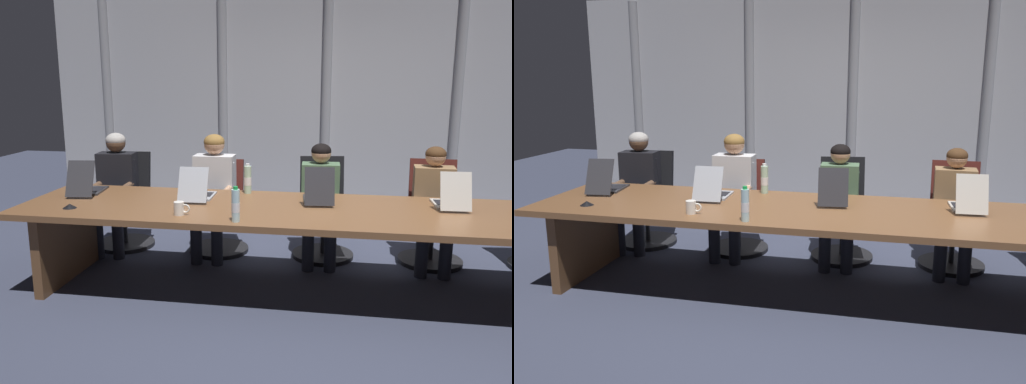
% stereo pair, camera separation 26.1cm
% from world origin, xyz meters
% --- Properties ---
extents(ground_plane, '(14.41, 14.41, 0.00)m').
position_xyz_m(ground_plane, '(0.00, 0.00, 0.00)').
color(ground_plane, '#383D51').
extents(conference_table, '(4.83, 1.15, 0.72)m').
position_xyz_m(conference_table, '(0.00, 0.00, 0.60)').
color(conference_table, brown).
rests_on(conference_table, ground_plane).
extents(curtain_backdrop, '(7.20, 0.17, 2.71)m').
position_xyz_m(curtain_backdrop, '(-0.00, 2.65, 1.36)').
color(curtain_backdrop, '#B2B2B7').
rests_on(curtain_backdrop, ground_plane).
extents(laptop_left_end, '(0.29, 0.51, 0.31)m').
position_xyz_m(laptop_left_end, '(-2.05, 0.22, 0.78)').
color(laptop_left_end, '#2D2D33').
rests_on(laptop_left_end, conference_table).
extents(laptop_left_mid, '(0.26, 0.46, 0.29)m').
position_xyz_m(laptop_left_mid, '(-1.03, 0.18, 0.78)').
color(laptop_left_mid, '#A8ADB7').
rests_on(laptop_left_mid, conference_table).
extents(laptop_center, '(0.28, 0.45, 0.32)m').
position_xyz_m(laptop_center, '(-0.01, 0.22, 0.78)').
color(laptop_center, '#2D2D33').
rests_on(laptop_center, conference_table).
extents(laptop_right_mid, '(0.25, 0.44, 0.31)m').
position_xyz_m(laptop_right_mid, '(1.04, 0.23, 0.78)').
color(laptop_right_mid, beige).
rests_on(laptop_right_mid, conference_table).
extents(office_chair_left_end, '(0.60, 0.60, 0.97)m').
position_xyz_m(office_chair_left_end, '(-2.04, 0.98, 0.36)').
color(office_chair_left_end, black).
rests_on(office_chair_left_end, ground_plane).
extents(office_chair_left_mid, '(0.60, 0.60, 0.91)m').
position_xyz_m(office_chair_left_mid, '(-1.04, 0.98, 0.34)').
color(office_chair_left_mid, '#511E19').
rests_on(office_chair_left_mid, ground_plane).
extents(office_chair_center, '(0.60, 0.61, 0.97)m').
position_xyz_m(office_chair_center, '(0.01, 0.98, 0.36)').
color(office_chair_center, black).
rests_on(office_chair_center, ground_plane).
extents(office_chair_right_mid, '(0.60, 0.60, 0.97)m').
position_xyz_m(office_chair_right_mid, '(1.04, 0.98, 0.36)').
color(office_chair_right_mid, '#511E19').
rests_on(office_chair_right_mid, ground_plane).
extents(person_left_end, '(0.42, 0.57, 1.19)m').
position_xyz_m(person_left_end, '(-2.07, 0.83, 0.68)').
color(person_left_end, black).
rests_on(person_left_end, ground_plane).
extents(person_left_mid, '(0.41, 0.55, 1.19)m').
position_xyz_m(person_left_mid, '(-1.06, 0.83, 0.68)').
color(person_left_mid, silver).
rests_on(person_left_mid, ground_plane).
extents(person_center, '(0.38, 0.56, 1.13)m').
position_xyz_m(person_center, '(-0.02, 0.82, 0.64)').
color(person_center, '#4C6B4C').
rests_on(person_center, ground_plane).
extents(person_right_mid, '(0.38, 0.56, 1.12)m').
position_xyz_m(person_right_mid, '(1.01, 0.82, 0.63)').
color(person_right_mid, olive).
rests_on(person_right_mid, ground_plane).
extents(water_bottle_primary, '(0.06, 0.06, 0.26)m').
position_xyz_m(water_bottle_primary, '(-0.56, -0.47, 0.84)').
color(water_bottle_primary, silver).
rests_on(water_bottle_primary, conference_table).
extents(water_bottle_secondary, '(0.07, 0.07, 0.27)m').
position_xyz_m(water_bottle_secondary, '(-0.65, 0.47, 0.84)').
color(water_bottle_secondary, '#ADD1B2').
rests_on(water_bottle_secondary, conference_table).
extents(coffee_mug_near, '(0.13, 0.08, 0.10)m').
position_xyz_m(coffee_mug_near, '(-1.02, -0.36, 0.77)').
color(coffee_mug_near, white).
rests_on(coffee_mug_near, conference_table).
extents(conference_mic_middle, '(0.11, 0.11, 0.03)m').
position_xyz_m(conference_mic_middle, '(-1.95, -0.30, 0.74)').
color(conference_mic_middle, black).
rests_on(conference_mic_middle, conference_table).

